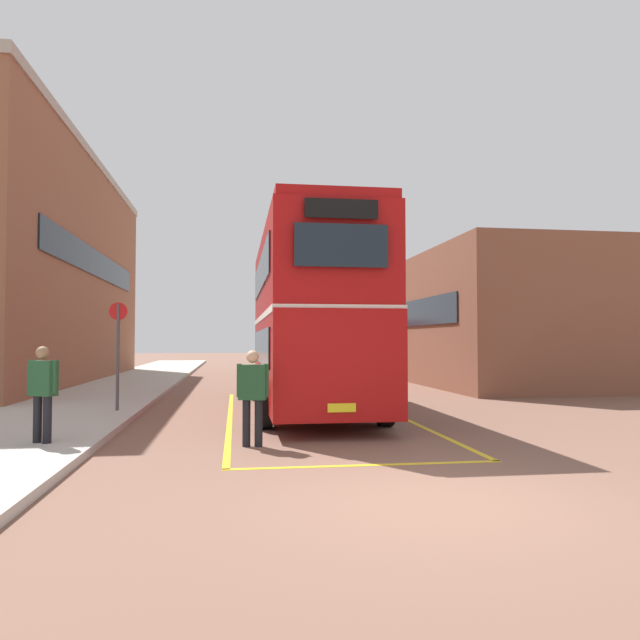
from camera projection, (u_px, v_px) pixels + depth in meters
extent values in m
plane|color=brown|center=(296.00, 392.00, 20.99)|extent=(135.60, 135.60, 0.00)
cube|color=#B2ADA3|center=(120.00, 387.00, 22.41)|extent=(4.00, 57.60, 0.14)
cube|color=brown|center=(32.00, 274.00, 25.12)|extent=(5.29, 20.63, 9.41)
cube|color=#19232D|center=(97.00, 264.00, 25.54)|extent=(0.06, 15.68, 1.10)
cube|color=#A89E8E|center=(34.00, 161.00, 25.29)|extent=(5.41, 20.75, 0.36)
cube|color=brown|center=(507.00, 320.00, 25.99)|extent=(8.54, 13.25, 5.50)
cube|color=#232D38|center=(413.00, 313.00, 25.36)|extent=(0.06, 10.07, 1.10)
cylinder|color=black|center=(256.00, 384.00, 18.42)|extent=(0.29, 1.00, 1.00)
cylinder|color=black|center=(337.00, 383.00, 18.78)|extent=(0.29, 1.00, 1.00)
cylinder|color=black|center=(265.00, 405.00, 12.37)|extent=(0.29, 1.00, 1.00)
cylinder|color=black|center=(385.00, 403.00, 12.73)|extent=(0.29, 1.00, 1.00)
cube|color=#A80F0F|center=(308.00, 358.00, 15.61)|extent=(2.56, 9.87, 2.10)
cube|color=#A80F0F|center=(309.00, 279.00, 15.68)|extent=(2.56, 9.68, 2.10)
cube|color=#A80F0F|center=(309.00, 236.00, 15.72)|extent=(2.46, 9.58, 0.20)
cube|color=white|center=(308.00, 318.00, 15.64)|extent=(2.59, 9.78, 0.14)
cube|color=#19232D|center=(260.00, 346.00, 15.44)|extent=(0.08, 8.08, 0.84)
cube|color=#19232D|center=(261.00, 274.00, 15.50)|extent=(0.08, 8.08, 0.84)
cube|color=#19232D|center=(355.00, 346.00, 15.80)|extent=(0.08, 8.08, 0.84)
cube|color=#19232D|center=(355.00, 276.00, 15.86)|extent=(0.08, 8.08, 0.84)
cube|color=#19232D|center=(342.00, 245.00, 10.79)|extent=(1.75, 0.05, 0.80)
cube|color=black|center=(341.00, 209.00, 10.81)|extent=(1.38, 0.05, 0.36)
cube|color=#19232D|center=(291.00, 342.00, 20.52)|extent=(2.00, 0.05, 1.00)
cube|color=yellow|center=(342.00, 408.00, 10.68)|extent=(0.52, 0.03, 0.16)
cylinder|color=black|center=(296.00, 362.00, 38.02)|extent=(0.26, 0.92, 0.92)
cylinder|color=black|center=(335.00, 362.00, 38.41)|extent=(0.26, 0.92, 0.92)
cylinder|color=black|center=(306.00, 365.00, 33.22)|extent=(0.26, 0.92, 0.92)
cylinder|color=black|center=(350.00, 365.00, 33.61)|extent=(0.26, 0.92, 0.92)
cube|color=#B71414|center=(322.00, 345.00, 35.85)|extent=(2.52, 8.11, 2.60)
cube|color=silver|center=(322.00, 322.00, 35.90)|extent=(2.37, 7.78, 0.12)
cube|color=#19232D|center=(301.00, 339.00, 35.67)|extent=(0.05, 6.48, 0.96)
cube|color=#19232D|center=(342.00, 339.00, 36.06)|extent=(0.05, 6.48, 0.96)
cube|color=#19232D|center=(312.00, 340.00, 39.88)|extent=(2.00, 0.05, 1.10)
cylinder|color=black|center=(259.00, 423.00, 10.26)|extent=(0.14, 0.14, 0.82)
cylinder|color=black|center=(246.00, 423.00, 10.28)|extent=(0.14, 0.14, 0.82)
cube|color=#1E4728|center=(253.00, 382.00, 10.30)|extent=(0.51, 0.32, 0.61)
cylinder|color=#1E4728|center=(266.00, 380.00, 10.28)|extent=(0.09, 0.09, 0.58)
cylinder|color=#1E4728|center=(239.00, 380.00, 10.31)|extent=(0.09, 0.09, 0.58)
sphere|color=tan|center=(253.00, 357.00, 10.29)|extent=(0.22, 0.22, 0.22)
cylinder|color=black|center=(47.00, 420.00, 9.81)|extent=(0.14, 0.14, 0.79)
cylinder|color=black|center=(38.00, 419.00, 9.88)|extent=(0.14, 0.14, 0.79)
cube|color=#1E4728|center=(43.00, 378.00, 9.87)|extent=(0.51, 0.41, 0.59)
cylinder|color=#1E4728|center=(54.00, 377.00, 9.80)|extent=(0.09, 0.09, 0.56)
cylinder|color=#1E4728|center=(32.00, 376.00, 9.94)|extent=(0.09, 0.09, 0.56)
sphere|color=#8C6647|center=(43.00, 353.00, 9.86)|extent=(0.21, 0.21, 0.21)
cylinder|color=#4C4C51|center=(118.00, 357.00, 14.48)|extent=(0.08, 0.08, 2.62)
cylinder|color=red|center=(118.00, 311.00, 14.52)|extent=(0.44, 0.06, 0.44)
cube|color=gold|center=(230.00, 417.00, 14.29)|extent=(0.19, 11.86, 0.01)
cube|color=gold|center=(394.00, 414.00, 14.87)|extent=(0.19, 11.86, 0.01)
cube|color=gold|center=(366.00, 465.00, 8.72)|extent=(4.22, 0.15, 0.01)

